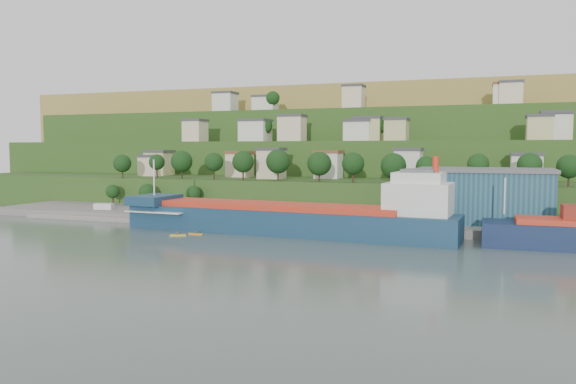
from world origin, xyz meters
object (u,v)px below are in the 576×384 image
at_px(caravan, 104,208).
at_px(cargo_ship_near, 295,220).
at_px(warehouse, 484,195).
at_px(kayak_orange, 196,233).

bearing_deg(caravan, cargo_ship_near, -22.49).
height_order(warehouse, kayak_orange, warehouse).
bearing_deg(kayak_orange, warehouse, 19.61).
height_order(caravan, kayak_orange, caravan).
bearing_deg(kayak_orange, caravan, 146.81).
xyz_separation_m(cargo_ship_near, kayak_orange, (-21.01, -8.29, -2.96)).
relative_size(caravan, kayak_orange, 1.61).
bearing_deg(cargo_ship_near, kayak_orange, -155.11).
bearing_deg(cargo_ship_near, warehouse, 31.16).
distance_m(warehouse, caravan, 103.54).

